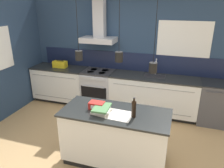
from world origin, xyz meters
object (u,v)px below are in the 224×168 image
object	(u,v)px
oven_range	(98,89)
dishwasher	(213,103)
bottle_on_island	(134,109)
yellow_toolbox	(60,64)
book_stack	(102,109)
red_supply_box	(97,105)

from	to	relation	value
oven_range	dishwasher	world-z (taller)	same
bottle_on_island	yellow_toolbox	world-z (taller)	bottle_on_island
dishwasher	book_stack	size ratio (longest dim) A/B	2.60
book_stack	yellow_toolbox	world-z (taller)	yellow_toolbox
oven_range	red_supply_box	world-z (taller)	red_supply_box
dishwasher	book_stack	world-z (taller)	book_stack
bottle_on_island	yellow_toolbox	xyz separation A→B (m)	(-2.31, 1.90, -0.05)
oven_range	red_supply_box	size ratio (longest dim) A/B	3.90
bottle_on_island	yellow_toolbox	bearing A→B (deg)	140.66
bottle_on_island	book_stack	size ratio (longest dim) A/B	0.87
book_stack	yellow_toolbox	xyz separation A→B (m)	(-1.83, 1.92, 0.03)
oven_range	bottle_on_island	bearing A→B (deg)	-55.73
oven_range	red_supply_box	xyz separation A→B (m)	(0.69, -1.82, 0.51)
book_stack	red_supply_box	bearing A→B (deg)	141.83
dishwasher	oven_range	bearing A→B (deg)	-179.91
dishwasher	book_stack	xyz separation A→B (m)	(-1.82, -1.92, 0.51)
red_supply_box	yellow_toolbox	bearing A→B (deg)	133.20
oven_range	book_stack	xyz separation A→B (m)	(0.81, -1.91, 0.51)
bottle_on_island	red_supply_box	xyz separation A→B (m)	(-0.60, 0.07, -0.07)
oven_range	book_stack	bearing A→B (deg)	-67.13
oven_range	dishwasher	xyz separation A→B (m)	(2.63, 0.00, -0.00)
dishwasher	bottle_on_island	bearing A→B (deg)	-125.23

